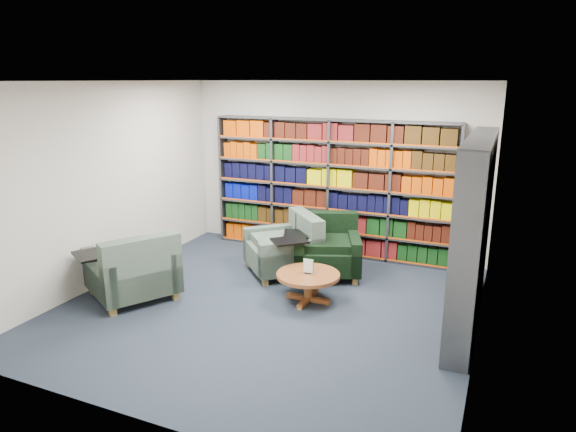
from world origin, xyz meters
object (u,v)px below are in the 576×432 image
at_px(chair_teal_left, 289,249).
at_px(chair_green_right, 326,250).
at_px(coffee_table, 308,279).
at_px(chair_teal_front, 134,273).

xyz_separation_m(chair_teal_left, chair_green_right, (0.52, 0.23, -0.01)).
height_order(chair_green_right, coffee_table, chair_green_right).
bearing_deg(coffee_table, chair_teal_front, -158.57).
xyz_separation_m(chair_green_right, coffee_table, (0.14, -1.11, -0.04)).
relative_size(chair_teal_front, coffee_table, 1.67).
bearing_deg(chair_green_right, chair_teal_left, -156.44).
height_order(chair_teal_left, coffee_table, chair_teal_left).
xyz_separation_m(chair_teal_left, coffee_table, (0.66, -0.88, -0.04)).
bearing_deg(chair_teal_front, coffee_table, 21.43).
bearing_deg(chair_green_right, coffee_table, -82.89).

